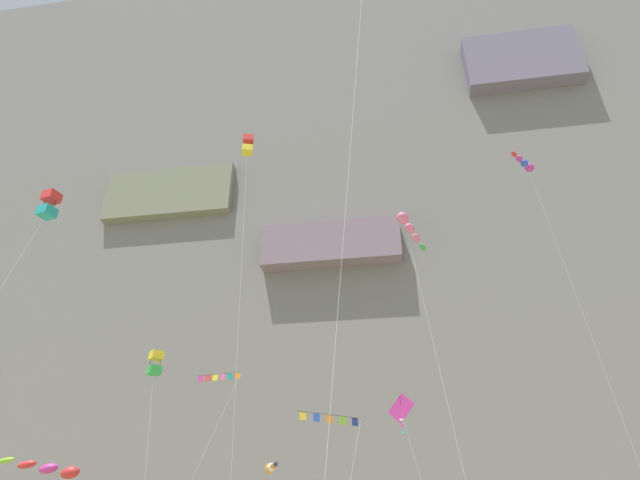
{
  "coord_description": "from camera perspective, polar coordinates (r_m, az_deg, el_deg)",
  "views": [
    {
      "loc": [
        6.5,
        -5.59,
        2.79
      ],
      "look_at": [
        2.35,
        21.18,
        18.76
      ],
      "focal_mm": 29.81,
      "sensor_mm": 36.0,
      "label": 1
    }
  ],
  "objects": [
    {
      "name": "kite_windsock_upper_mid",
      "position": [
        40.62,
        -5.22,
        -23.14
      ],
      "size": [
        2.88,
        3.95,
        8.3
      ],
      "color": "orange",
      "rests_on": "ground"
    },
    {
      "name": "kite_box_low_right",
      "position": [
        38.58,
        -17.27,
        -12.53
      ],
      "size": [
        3.39,
        4.22,
        14.67
      ],
      "color": "yellow",
      "rests_on": "ground"
    },
    {
      "name": "kite_diamond_mid_center",
      "position": [
        38.6,
        8.81,
        -17.79
      ],
      "size": [
        3.25,
        2.1,
        12.34
      ],
      "color": "#CC3399",
      "rests_on": "ground"
    },
    {
      "name": "kite_box_high_left",
      "position": [
        32.88,
        -27.1,
        3.33
      ],
      "size": [
        1.89,
        4.41,
        20.11
      ],
      "color": "red",
      "rests_on": "ground"
    },
    {
      "name": "cliff_face",
      "position": [
        74.49,
        2.48,
        1.61
      ],
      "size": [
        180.0,
        26.87,
        84.7
      ],
      "color": "slate",
      "rests_on": "ground"
    },
    {
      "name": "kite_box_high_right",
      "position": [
        47.66,
        -7.75,
        10.0
      ],
      "size": [
        3.26,
        5.74,
        34.54
      ],
      "color": "red",
      "rests_on": "ground"
    },
    {
      "name": "kite_banner_low_left",
      "position": [
        36.15,
        1.1,
        -19.2
      ],
      "size": [
        3.87,
        5.73,
        10.55
      ],
      "color": "black",
      "rests_on": "ground"
    },
    {
      "name": "kite_windsock_near_cliff",
      "position": [
        52.89,
        -26.97,
        -21.05
      ],
      "size": [
        7.29,
        4.19,
        9.76
      ],
      "color": "red",
      "rests_on": "ground"
    },
    {
      "name": "kite_windsock_upper_left",
      "position": [
        33.73,
        9.56,
        1.28
      ],
      "size": [
        2.71,
        6.12,
        20.84
      ],
      "color": "pink",
      "rests_on": "ground"
    },
    {
      "name": "kite_banner_far_left",
      "position": [
        30.34,
        -11.51,
        -16.35
      ],
      "size": [
        4.15,
        1.29,
        11.29
      ],
      "color": "black",
      "rests_on": "ground"
    },
    {
      "name": "kite_windsock_upper_right",
      "position": [
        50.01,
        21.16,
        7.58
      ],
      "size": [
        4.08,
        3.31,
        32.5
      ],
      "color": "#CC3399",
      "rests_on": "ground"
    }
  ]
}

